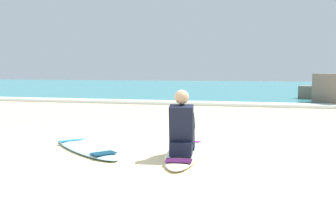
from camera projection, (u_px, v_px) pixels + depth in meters
ground_plane at (108, 154)px, 5.94m from camera, size 80.00×80.00×0.00m
sea at (234, 87)px, 27.52m from camera, size 80.00×28.00×0.10m
breaking_foam at (202, 103)px, 14.34m from camera, size 80.00×0.90×0.11m
surfboard_main at (184, 151)px, 5.96m from camera, size 0.81×2.44×0.08m
surfer_seated at (182, 129)px, 5.60m from camera, size 0.43×0.74×0.95m
surfboard_spare_near at (86, 148)px, 6.23m from camera, size 1.96×1.78×0.08m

